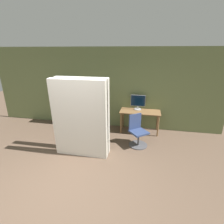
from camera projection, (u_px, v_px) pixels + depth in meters
name	position (u px, v px, depth m)	size (l,w,h in m)	color
ground_plane	(61.00, 190.00, 3.42)	(16.00, 16.00, 0.00)	brown
wall_back	(102.00, 88.00, 6.00)	(8.00, 0.06, 2.70)	#6B7A4C
desk	(140.00, 114.00, 5.69)	(1.29, 0.60, 0.72)	brown
monitor	(138.00, 102.00, 5.73)	(0.48, 0.24, 0.49)	#B7B7BC
office_chair	(137.00, 133.00, 4.95)	(0.62, 0.62, 0.90)	#4C4C51
bookshelf	(66.00, 103.00, 6.28)	(0.67, 0.33, 1.61)	#2D2319
mattress_near	(80.00, 120.00, 4.23)	(1.35, 0.25, 1.99)	silver
mattress_far	(83.00, 116.00, 4.48)	(1.35, 0.20, 1.99)	silver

